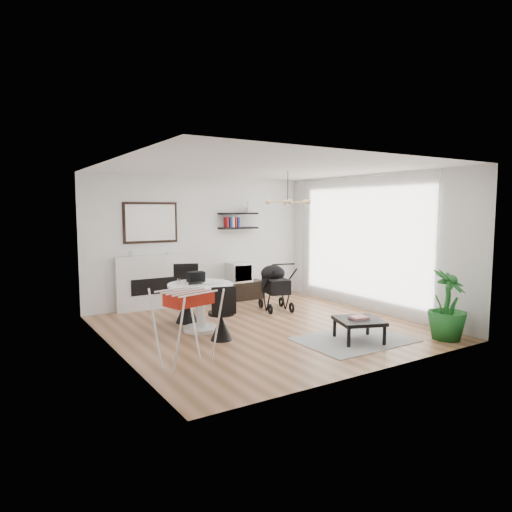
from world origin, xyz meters
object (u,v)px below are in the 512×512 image
tv_console (240,291)px  potted_plant (448,305)px  coffee_table (359,321)px  dining_table (201,300)px  fireplace (153,275)px  stroller (275,288)px  crt_tv (239,272)px  drying_rack (187,326)px

tv_console → potted_plant: 4.55m
tv_console → coffee_table: (-0.07, -3.75, 0.11)m
potted_plant → tv_console: bearing=105.1°
dining_table → potted_plant: 3.93m
coffee_table → fireplace: bearing=116.1°
tv_console → dining_table: 2.67m
stroller → potted_plant: bearing=-57.3°
tv_console → stroller: stroller is taller
dining_table → coffee_table: (1.78, -1.86, -0.21)m
fireplace → tv_console: 2.02m
fireplace → crt_tv: size_ratio=4.36×
fireplace → potted_plant: fireplace is taller
fireplace → stroller: bearing=-33.1°
fireplace → dining_table: bearing=-86.9°
drying_rack → stroller: (2.84, 2.12, -0.10)m
crt_tv → potted_plant: potted_plant is taller
dining_table → stroller: (1.96, 0.67, -0.10)m
drying_rack → coffee_table: bearing=-23.6°
dining_table → potted_plant: size_ratio=1.00×
coffee_table → potted_plant: potted_plant is taller
tv_console → dining_table: dining_table is taller
dining_table → fireplace: bearing=93.1°
drying_rack → fireplace: bearing=62.3°
drying_rack → coffee_table: (2.67, -0.40, -0.22)m
drying_rack → potted_plant: (3.92, -1.04, 0.02)m
fireplace → dining_table: size_ratio=1.99×
drying_rack → potted_plant: bearing=-30.0°
stroller → tv_console: bearing=108.7°
crt_tv → stroller: size_ratio=0.50×
fireplace → coffee_table: fireplace is taller
crt_tv → drying_rack: bearing=-128.9°
dining_table → crt_tv: bearing=46.1°
dining_table → tv_console: bearing=45.6°
drying_rack → potted_plant: potted_plant is taller
crt_tv → potted_plant: size_ratio=0.46×
crt_tv → dining_table: bearing=-133.9°
fireplace → tv_console: fireplace is taller
crt_tv → coffee_table: size_ratio=0.58×
drying_rack → crt_tv: bearing=35.9°
fireplace → potted_plant: (3.14, -4.51, -0.14)m
fireplace → stroller: size_ratio=2.16×
fireplace → dining_table: (0.11, -2.01, -0.16)m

